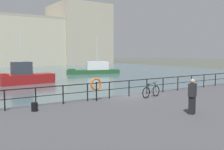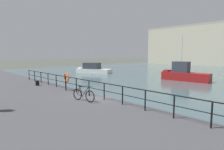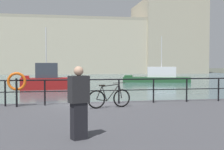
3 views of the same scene
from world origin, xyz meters
The scene contains 9 objects.
ground_plane centered at (0.00, 0.00, 0.00)m, with size 240.00×240.00×0.00m, color #4C5147.
water_basin centered at (0.00, 30.20, 0.01)m, with size 80.00×60.00×0.01m, color #476066.
harbor_building centered at (7.19, 62.75, 7.22)m, with size 70.60×17.25×18.67m.
moored_white_yacht centered at (-2.26, 17.34, 0.94)m, with size 6.63×2.43×6.31m.
moored_blue_motorboat centered at (12.03, 25.67, 0.78)m, with size 9.42×4.60×6.40m.
quay_railing centered at (0.36, -0.75, 1.68)m, with size 23.55×0.07×1.08m.
parked_bicycle centered at (0.52, -1.88, 1.34)m, with size 1.75×0.37×0.98m.
life_ring_stand centered at (-3.08, -0.94, 1.92)m, with size 0.75×0.16×1.40m.
standing_person centered at (-0.95, -6.37, 1.81)m, with size 0.51×0.42×1.69m.
Camera 3 is at (-1.37, -13.08, 2.72)m, focal length 46.80 mm.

